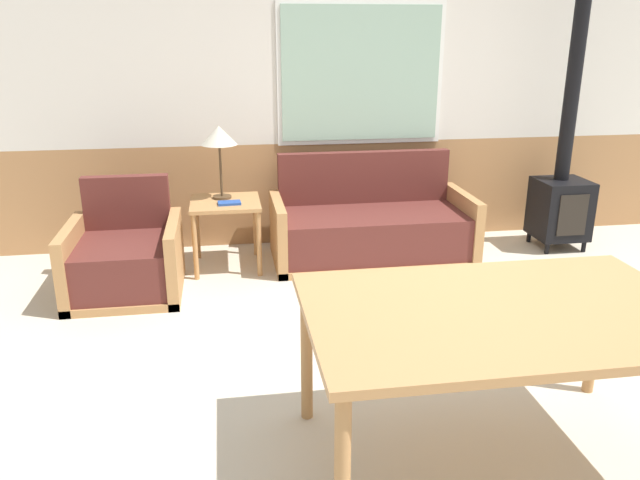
{
  "coord_description": "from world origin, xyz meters",
  "views": [
    {
      "loc": [
        -1.19,
        -2.97,
        1.91
      ],
      "look_at": [
        -0.57,
        0.97,
        0.56
      ],
      "focal_mm": 35.0,
      "sensor_mm": 36.0,
      "label": 1
    }
  ],
  "objects_px": {
    "side_table": "(226,212)",
    "armchair": "(125,261)",
    "wood_stove": "(563,178)",
    "couch": "(371,229)",
    "table_lamp": "(219,138)",
    "dining_table": "(502,323)"
  },
  "relations": [
    {
      "from": "side_table",
      "to": "armchair",
      "type": "bearing_deg",
      "value": -151.26
    },
    {
      "from": "table_lamp",
      "to": "dining_table",
      "type": "distance_m",
      "value": 3.08
    },
    {
      "from": "table_lamp",
      "to": "armchair",
      "type": "bearing_deg",
      "value": -145.06
    },
    {
      "from": "armchair",
      "to": "wood_stove",
      "type": "height_order",
      "value": "wood_stove"
    },
    {
      "from": "side_table",
      "to": "wood_stove",
      "type": "bearing_deg",
      "value": 0.97
    },
    {
      "from": "side_table",
      "to": "wood_stove",
      "type": "distance_m",
      "value": 3.01
    },
    {
      "from": "armchair",
      "to": "table_lamp",
      "type": "height_order",
      "value": "table_lamp"
    },
    {
      "from": "armchair",
      "to": "dining_table",
      "type": "height_order",
      "value": "armchair"
    },
    {
      "from": "couch",
      "to": "table_lamp",
      "type": "relative_size",
      "value": 2.85
    },
    {
      "from": "armchair",
      "to": "couch",
      "type": "bearing_deg",
      "value": 11.16
    },
    {
      "from": "armchair",
      "to": "dining_table",
      "type": "relative_size",
      "value": 0.49
    },
    {
      "from": "armchair",
      "to": "side_table",
      "type": "relative_size",
      "value": 1.46
    },
    {
      "from": "couch",
      "to": "armchair",
      "type": "xyz_separation_m",
      "value": [
        -2.01,
        -0.45,
        -0.01
      ]
    },
    {
      "from": "dining_table",
      "to": "wood_stove",
      "type": "xyz_separation_m",
      "value": [
        1.85,
        2.78,
        -0.06
      ]
    },
    {
      "from": "wood_stove",
      "to": "armchair",
      "type": "bearing_deg",
      "value": -172.87
    },
    {
      "from": "armchair",
      "to": "table_lamp",
      "type": "xyz_separation_m",
      "value": [
        0.74,
        0.52,
        0.82
      ]
    },
    {
      "from": "side_table",
      "to": "table_lamp",
      "type": "distance_m",
      "value": 0.6
    },
    {
      "from": "wood_stove",
      "to": "table_lamp",
      "type": "bearing_deg",
      "value": 179.09
    },
    {
      "from": "couch",
      "to": "armchair",
      "type": "height_order",
      "value": "couch"
    },
    {
      "from": "wood_stove",
      "to": "couch",
      "type": "bearing_deg",
      "value": -179.15
    },
    {
      "from": "couch",
      "to": "side_table",
      "type": "bearing_deg",
      "value": -178.87
    },
    {
      "from": "side_table",
      "to": "table_lamp",
      "type": "bearing_deg",
      "value": 103.17
    }
  ]
}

